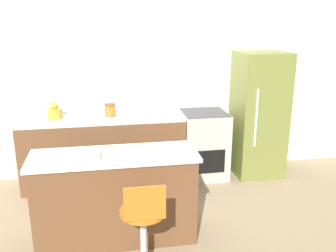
{
  "coord_description": "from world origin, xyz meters",
  "views": [
    {
      "loc": [
        -0.29,
        -4.52,
        2.24
      ],
      "look_at": [
        0.44,
        -0.37,
        0.98
      ],
      "focal_mm": 40.0,
      "sensor_mm": 36.0,
      "label": 1
    }
  ],
  "objects_px": {
    "oven_range": "(203,144)",
    "stool_chair": "(143,227)",
    "mixing_bowl": "(144,111)",
    "kettle": "(55,112)",
    "refrigerator": "(258,114)"
  },
  "relations": [
    {
      "from": "oven_range",
      "to": "stool_chair",
      "type": "bearing_deg",
      "value": -118.82
    },
    {
      "from": "stool_chair",
      "to": "mixing_bowl",
      "type": "bearing_deg",
      "value": 83.24
    },
    {
      "from": "stool_chair",
      "to": "kettle",
      "type": "height_order",
      "value": "kettle"
    },
    {
      "from": "kettle",
      "to": "refrigerator",
      "type": "bearing_deg",
      "value": -1.48
    },
    {
      "from": "refrigerator",
      "to": "stool_chair",
      "type": "relative_size",
      "value": 1.94
    },
    {
      "from": "kettle",
      "to": "mixing_bowl",
      "type": "xyz_separation_m",
      "value": [
        1.16,
        0.0,
        -0.05
      ]
    },
    {
      "from": "stool_chair",
      "to": "kettle",
      "type": "relative_size",
      "value": 4.15
    },
    {
      "from": "oven_range",
      "to": "stool_chair",
      "type": "distance_m",
      "value": 2.23
    },
    {
      "from": "mixing_bowl",
      "to": "kettle",
      "type": "bearing_deg",
      "value": -180.0
    },
    {
      "from": "oven_range",
      "to": "stool_chair",
      "type": "height_order",
      "value": "oven_range"
    },
    {
      "from": "refrigerator",
      "to": "oven_range",
      "type": "bearing_deg",
      "value": 178.41
    },
    {
      "from": "kettle",
      "to": "mixing_bowl",
      "type": "relative_size",
      "value": 0.94
    },
    {
      "from": "oven_range",
      "to": "mixing_bowl",
      "type": "height_order",
      "value": "mixing_bowl"
    },
    {
      "from": "oven_range",
      "to": "stool_chair",
      "type": "relative_size",
      "value": 1.04
    },
    {
      "from": "refrigerator",
      "to": "mixing_bowl",
      "type": "distance_m",
      "value": 1.63
    }
  ]
}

